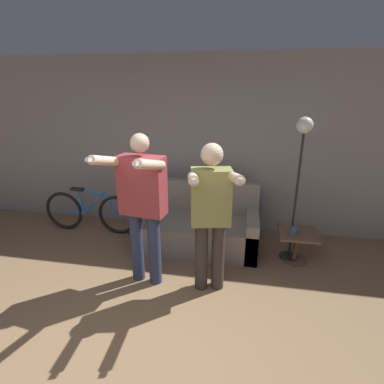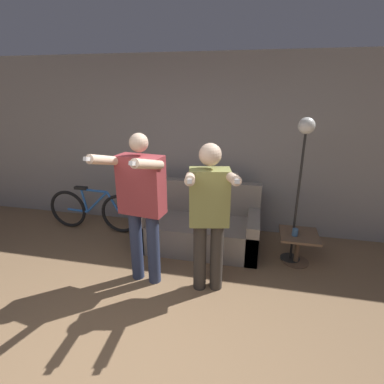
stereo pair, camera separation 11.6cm
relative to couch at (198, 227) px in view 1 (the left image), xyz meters
The scene contains 9 objects.
wall_back 1.26m from the couch, 114.20° to the left, with size 10.00×0.05×2.60m.
couch is the anchor object (origin of this frame).
person_left 1.28m from the couch, 115.44° to the right, with size 0.62×0.72×1.71m.
person_right 1.20m from the couch, 73.36° to the right, with size 0.57×0.73×1.63m.
cat 0.78m from the couch, 44.69° to the left, with size 0.51×0.13×0.16m.
floor_lamp 1.65m from the couch, ahead, with size 0.25×0.25×1.82m.
side_table 1.32m from the couch, ahead, with size 0.47×0.47×0.41m.
cup 1.28m from the couch, 10.71° to the right, with size 0.07×0.07×0.09m.
bicycle 1.71m from the couch, behind, with size 1.51×0.07×0.70m.
Camera 1 is at (0.90, -1.47, 2.14)m, focal length 28.00 mm.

